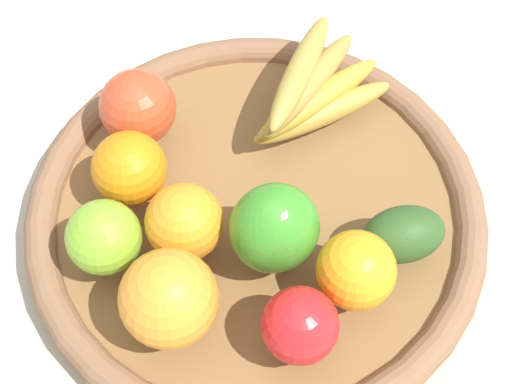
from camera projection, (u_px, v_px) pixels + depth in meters
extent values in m
plane|color=#BAB49D|center=(256.00, 226.00, 0.76)|extent=(2.40, 2.40, 0.00)
cylinder|color=brown|center=(256.00, 219.00, 0.75)|extent=(0.42, 0.42, 0.03)
torus|color=brown|center=(256.00, 212.00, 0.73)|extent=(0.44, 0.44, 0.03)
ellipsoid|color=#3B8E27|center=(274.00, 228.00, 0.65)|extent=(0.10, 0.11, 0.09)
sphere|color=orange|center=(129.00, 168.00, 0.70)|extent=(0.09, 0.09, 0.07)
ellipsoid|color=#B99239|center=(323.00, 112.00, 0.76)|extent=(0.08, 0.15, 0.03)
ellipsoid|color=#B09632|center=(318.00, 99.00, 0.76)|extent=(0.05, 0.16, 0.03)
ellipsoid|color=#B1863C|center=(309.00, 84.00, 0.75)|extent=(0.04, 0.16, 0.03)
ellipsoid|color=#A98E3B|center=(300.00, 72.00, 0.74)|extent=(0.08, 0.16, 0.03)
sphere|color=orange|center=(169.00, 299.00, 0.62)|extent=(0.12, 0.12, 0.08)
sphere|color=orange|center=(356.00, 270.00, 0.65)|extent=(0.10, 0.10, 0.07)
ellipsoid|color=#2D5021|center=(403.00, 234.00, 0.67)|extent=(0.09, 0.09, 0.05)
sphere|color=red|center=(300.00, 325.00, 0.62)|extent=(0.08, 0.08, 0.06)
sphere|color=orange|center=(184.00, 222.00, 0.67)|extent=(0.07, 0.07, 0.07)
sphere|color=#7DB52D|center=(104.00, 237.00, 0.66)|extent=(0.09, 0.09, 0.07)
sphere|color=#C54524|center=(138.00, 107.00, 0.73)|extent=(0.09, 0.09, 0.07)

